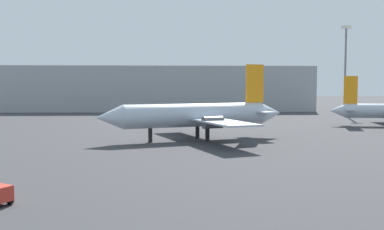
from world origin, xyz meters
name	(u,v)px	position (x,y,z in m)	size (l,w,h in m)	color
airplane_on_taxiway	(197,115)	(7.54, 50.80, 3.56)	(27.79, 26.17, 10.91)	#B2BCCC
light_mast_right	(345,66)	(48.76, 99.66, 12.82)	(2.40, 0.50, 23.04)	slate
terminal_building	(157,89)	(-0.20, 125.66, 6.72)	(93.99, 20.43, 13.43)	#999EA3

